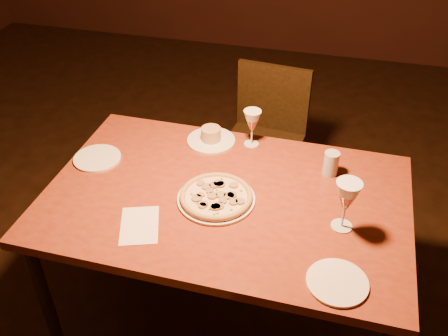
# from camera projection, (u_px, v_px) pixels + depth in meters

# --- Properties ---
(dining_table) EXTENTS (1.44, 0.93, 0.76)m
(dining_table) POSITION_uv_depth(u_px,v_px,m) (226.00, 208.00, 2.01)
(dining_table) COLOR brown
(dining_table) RESTS_ON floor
(chair_far) EXTENTS (0.46, 0.46, 0.86)m
(chair_far) POSITION_uv_depth(u_px,v_px,m) (265.00, 135.00, 2.83)
(chair_far) COLOR black
(chair_far) RESTS_ON floor
(pizza_plate) EXTENTS (0.30, 0.30, 0.03)m
(pizza_plate) POSITION_uv_depth(u_px,v_px,m) (216.00, 197.00, 1.94)
(pizza_plate) COLOR white
(pizza_plate) RESTS_ON dining_table
(ramekin_saucer) EXTENTS (0.22, 0.22, 0.07)m
(ramekin_saucer) POSITION_uv_depth(u_px,v_px,m) (211.00, 137.00, 2.27)
(ramekin_saucer) COLOR white
(ramekin_saucer) RESTS_ON dining_table
(wine_glass_far) EXTENTS (0.08, 0.08, 0.17)m
(wine_glass_far) POSITION_uv_depth(u_px,v_px,m) (252.00, 128.00, 2.21)
(wine_glass_far) COLOR #B4654B
(wine_glass_far) RESTS_ON dining_table
(wine_glass_right) EXTENTS (0.09, 0.09, 0.20)m
(wine_glass_right) POSITION_uv_depth(u_px,v_px,m) (345.00, 205.00, 1.77)
(wine_glass_right) COLOR #B4654B
(wine_glass_right) RESTS_ON dining_table
(water_tumbler) EXTENTS (0.06, 0.06, 0.10)m
(water_tumbler) POSITION_uv_depth(u_px,v_px,m) (331.00, 163.00, 2.06)
(water_tumbler) COLOR #B2BDC2
(water_tumbler) RESTS_ON dining_table
(side_plate_left) EXTENTS (0.20, 0.20, 0.01)m
(side_plate_left) POSITION_uv_depth(u_px,v_px,m) (97.00, 158.00, 2.17)
(side_plate_left) COLOR white
(side_plate_left) RESTS_ON dining_table
(side_plate_near) EXTENTS (0.20, 0.20, 0.01)m
(side_plate_near) POSITION_uv_depth(u_px,v_px,m) (337.00, 282.00, 1.61)
(side_plate_near) COLOR white
(side_plate_near) RESTS_ON dining_table
(menu_card) EXTENTS (0.20, 0.24, 0.00)m
(menu_card) POSITION_uv_depth(u_px,v_px,m) (139.00, 225.00, 1.83)
(menu_card) COLOR white
(menu_card) RESTS_ON dining_table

